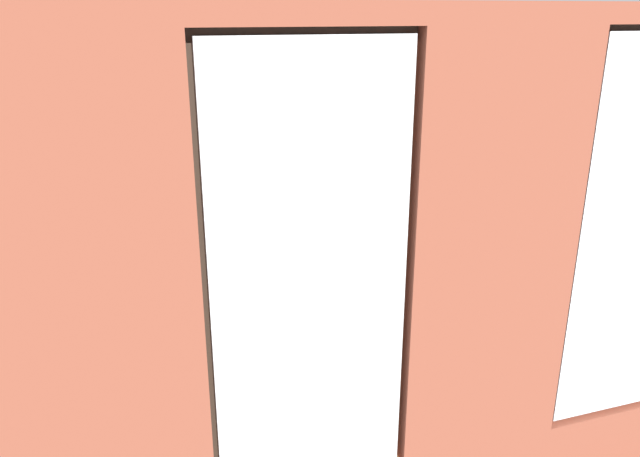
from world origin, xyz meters
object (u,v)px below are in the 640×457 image
(table_plant_small, at_px, (307,299))
(potted_plant_between_couches, at_px, (534,367))
(couch_left, at_px, (588,294))
(coffee_table, at_px, (291,313))
(cup_ceramic, at_px, (243,317))
(remote_silver, at_px, (291,308))
(potted_plant_by_left_couch, at_px, (473,252))
(potted_plant_near_tv, at_px, (40,318))
(couch_by_window, at_px, (339,445))
(potted_plant_mid_room_small, at_px, (381,265))

(table_plant_small, relative_size, potted_plant_between_couches, 0.24)
(couch_left, xyz_separation_m, coffee_table, (2.91, -0.48, 0.03))
(coffee_table, xyz_separation_m, potted_plant_between_couches, (-1.29, 1.78, 0.22))
(couch_left, height_order, cup_ceramic, couch_left)
(couch_left, height_order, remote_silver, couch_left)
(cup_ceramic, bearing_deg, table_plant_small, 180.00)
(table_plant_small, relative_size, potted_plant_by_left_couch, 0.52)
(couch_left, height_order, coffee_table, couch_left)
(couch_left, distance_m, table_plant_small, 2.82)
(potted_plant_between_couches, distance_m, potted_plant_by_left_couch, 3.01)
(potted_plant_between_couches, distance_m, potted_plant_near_tv, 3.55)
(table_plant_small, bearing_deg, potted_plant_near_tv, 10.08)
(cup_ceramic, bearing_deg, potted_plant_near_tv, 13.76)
(potted_plant_by_left_couch, bearing_deg, coffee_table, 21.03)
(couch_left, xyz_separation_m, cup_ceramic, (3.37, -0.36, 0.13))
(couch_left, height_order, potted_plant_between_couches, potted_plant_between_couches)
(coffee_table, distance_m, potted_plant_by_left_couch, 2.69)
(couch_by_window, distance_m, remote_silver, 1.84)
(potted_plant_between_couches, bearing_deg, couch_left, -141.28)
(couch_left, relative_size, remote_silver, 11.98)
(couch_left, relative_size, potted_plant_mid_room_small, 3.82)
(couch_by_window, distance_m, potted_plant_near_tv, 2.32)
(potted_plant_by_left_couch, distance_m, potted_plant_near_tv, 4.79)
(cup_ceramic, height_order, potted_plant_between_couches, potted_plant_between_couches)
(potted_plant_between_couches, relative_size, potted_plant_near_tv, 0.78)
(potted_plant_between_couches, bearing_deg, remote_silver, -53.98)
(couch_by_window, height_order, remote_silver, couch_by_window)
(coffee_table, relative_size, potted_plant_between_couches, 1.44)
(potted_plant_between_couches, height_order, potted_plant_by_left_couch, potted_plant_between_couches)
(potted_plant_between_couches, bearing_deg, table_plant_small, -54.60)
(table_plant_small, height_order, potted_plant_near_tv, potted_plant_near_tv)
(table_plant_small, bearing_deg, potted_plant_between_couches, 125.40)
(cup_ceramic, height_order, table_plant_small, table_plant_small)
(couch_left, distance_m, cup_ceramic, 3.40)
(potted_plant_between_couches, height_order, potted_plant_near_tv, potted_plant_near_tv)
(coffee_table, distance_m, potted_plant_near_tv, 2.14)
(table_plant_small, height_order, potted_plant_by_left_couch, table_plant_small)
(remote_silver, height_order, potted_plant_between_couches, potted_plant_between_couches)
(cup_ceramic, relative_size, potted_plant_between_couches, 0.10)
(potted_plant_between_couches, bearing_deg, potted_plant_near_tv, -21.13)
(potted_plant_mid_room_small, bearing_deg, potted_plant_between_couches, 91.40)
(couch_by_window, bearing_deg, potted_plant_by_left_couch, -134.05)
(couch_left, bearing_deg, potted_plant_mid_room_small, -122.65)
(cup_ceramic, xyz_separation_m, potted_plant_mid_room_small, (-1.70, -0.88, -0.08))
(remote_silver, xyz_separation_m, potted_plant_near_tv, (2.01, 0.50, 0.47))
(remote_silver, distance_m, potted_plant_near_tv, 2.12)
(cup_ceramic, relative_size, potted_plant_mid_room_small, 0.20)
(coffee_table, distance_m, remote_silver, 0.06)
(remote_silver, bearing_deg, table_plant_small, -35.41)
(couch_left, height_order, potted_plant_near_tv, potted_plant_near_tv)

